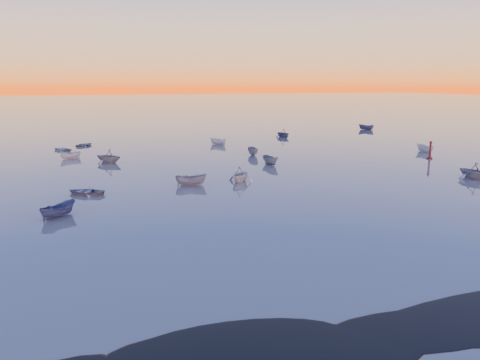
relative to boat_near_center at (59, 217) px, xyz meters
name	(u,v)px	position (x,y,z in m)	size (l,w,h in m)	color
ground	(138,129)	(13.71, 74.77, 0.00)	(600.00, 600.00, 0.00)	#655B54
mud_lobes	(366,359)	(13.71, -26.23, 0.01)	(140.00, 6.00, 0.07)	black
moored_fleet	(168,159)	(13.71, 27.77, 0.00)	(124.00, 58.00, 1.20)	silver
boat_near_center	(59,217)	(0.00, 0.00, 0.00)	(3.52, 1.49, 1.22)	#364068
channel_marker	(430,151)	(51.12, 16.07, 1.14)	(0.81, 0.81, 2.87)	#460F0F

